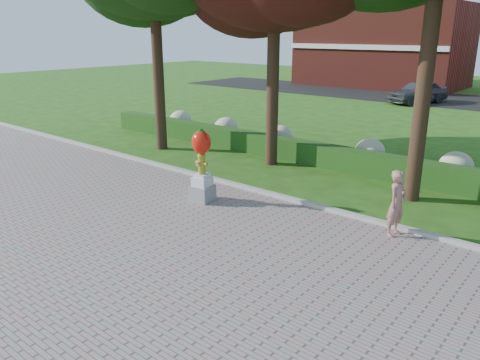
{
  "coord_description": "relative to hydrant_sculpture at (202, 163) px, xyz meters",
  "views": [
    {
      "loc": [
        7.9,
        -7.85,
        4.78
      ],
      "look_at": [
        0.6,
        1.0,
        1.12
      ],
      "focal_mm": 35.0,
      "sensor_mm": 36.0,
      "label": 1
    }
  ],
  "objects": [
    {
      "name": "hydrangea_row",
      "position": [
        1.7,
        6.62,
        -0.62
      ],
      "size": [
        20.1,
        1.1,
        0.99
      ],
      "color": "#AEAE85",
      "rests_on": "ground"
    },
    {
      "name": "building_left",
      "position": [
        -8.87,
        32.62,
        2.33
      ],
      "size": [
        14.0,
        8.0,
        7.0
      ],
      "primitive_type": "cube",
      "color": "maroon",
      "rests_on": "ground"
    },
    {
      "name": "ground",
      "position": [
        1.13,
        -1.38,
        -1.17
      ],
      "size": [
        100.0,
        100.0,
        0.0
      ],
      "primitive_type": "plane",
      "color": "#274E13",
      "rests_on": "ground"
    },
    {
      "name": "lawn_hedge",
      "position": [
        1.13,
        5.62,
        -0.77
      ],
      "size": [
        24.0,
        0.7,
        0.8
      ],
      "primitive_type": "cube",
      "color": "#1E4313",
      "rests_on": "ground"
    },
    {
      "name": "parked_car",
      "position": [
        -2.2,
        23.62,
        -0.38
      ],
      "size": [
        3.46,
        4.89,
        1.54
      ],
      "primitive_type": "imported",
      "rotation": [
        0.0,
        0.0,
        -0.4
      ],
      "color": "#43464C",
      "rests_on": "street"
    },
    {
      "name": "street",
      "position": [
        1.13,
        26.62,
        -1.16
      ],
      "size": [
        50.0,
        8.0,
        0.02
      ],
      "primitive_type": "cube",
      "color": "black",
      "rests_on": "ground"
    },
    {
      "name": "curb",
      "position": [
        1.13,
        1.62,
        -1.1
      ],
      "size": [
        40.0,
        0.18,
        0.15
      ],
      "primitive_type": "cube",
      "color": "#ADADA5",
      "rests_on": "ground"
    },
    {
      "name": "woman",
      "position": [
        5.27,
        1.22,
        -0.32
      ],
      "size": [
        0.45,
        0.63,
        1.63
      ],
      "primitive_type": "imported",
      "rotation": [
        0.0,
        0.0,
        1.46
      ],
      "color": "#A76D5F",
      "rests_on": "walkway"
    },
    {
      "name": "walkway",
      "position": [
        1.13,
        -5.38,
        -1.15
      ],
      "size": [
        40.0,
        14.0,
        0.04
      ],
      "primitive_type": "cube",
      "color": "gray",
      "rests_on": "ground"
    },
    {
      "name": "hydrant_sculpture",
      "position": [
        0.0,
        0.0,
        0.0
      ],
      "size": [
        0.65,
        0.65,
        2.14
      ],
      "rotation": [
        0.0,
        0.0,
        0.12
      ],
      "color": "gray",
      "rests_on": "walkway"
    }
  ]
}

